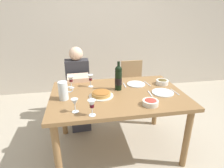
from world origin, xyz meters
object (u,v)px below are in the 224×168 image
Objects in this scene: salad_bowl at (150,102)px; wine_glass_centre at (90,78)px; water_pitcher at (63,92)px; diner_left at (78,85)px; baked_tart at (101,94)px; dinner_plate_left_setting at (163,93)px; wine_glass_spare at (75,103)px; olive_bowl at (162,82)px; chair_left at (78,87)px; dining_table at (118,100)px; dinner_plate_right_setting at (136,84)px; chair_right at (133,84)px; wine_bottle at (118,78)px; wine_glass_left_diner at (92,105)px; wine_glass_right_diner at (71,80)px.

wine_glass_centre reaches higher than salad_bowl.
diner_left is (0.15, 0.73, -0.23)m from water_pitcher.
baked_tart is 1.09× the size of dinner_plate_left_setting.
wine_glass_spare reaches higher than salad_bowl.
wine_glass_spare is at bearing -154.77° from olive_bowl.
chair_left is 0.26m from diner_left.
chair_left is 0.75× the size of diner_left.
wine_glass_spare is at bearing 86.16° from diner_left.
wine_glass_centre is at bearing 101.65° from chair_left.
dinner_plate_right_setting is at bearing 37.75° from dining_table.
chair_right reaches higher than dining_table.
wine_bottle reaches higher than baked_tart.
wine_bottle is at bearing 60.55° from chair_right.
wine_bottle is 1.03m from chair_left.
dining_table is at bearing 170.49° from dinner_plate_left_setting.
wine_glass_left_diner is at bearing 93.21° from chair_left.
baked_tart is (-0.19, -0.05, 0.12)m from dining_table.
chair_right is at bearing 42.14° from water_pitcher.
water_pitcher is 1.29× the size of wine_glass_left_diner.
olive_bowl is 1.19m from diner_left.
chair_right is (-0.17, 0.72, -0.30)m from olive_bowl.
dinner_plate_left_setting is at bearing 22.50° from wine_glass_left_diner.
chair_right is (0.16, 0.67, -0.27)m from dinner_plate_right_setting.
salad_bowl is 0.65× the size of dinner_plate_left_setting.
dining_table is 1.72× the size of chair_left.
chair_left is 0.90m from chair_right.
chair_left is (0.02, 1.26, -0.36)m from wine_glass_spare.
dining_table is at bearing -25.96° from wine_glass_right_diner.
chair_left is (-0.48, 0.81, -0.41)m from wine_bottle.
salad_bowl is (0.85, -0.28, -0.06)m from water_pitcher.
wine_glass_centre reaches higher than dinner_plate_left_setting.
wine_bottle is 0.30× the size of diner_left.
wine_bottle reaches higher than dining_table.
chair_right is (0.89, 0.21, -0.12)m from diner_left.
wine_glass_right_diner reaches higher than dinner_plate_left_setting.
wine_glass_left_diner is (0.27, -0.38, 0.02)m from water_pitcher.
wine_bottle is 0.51m from salad_bowl.
olive_bowl is 0.79m from chair_right.
wine_glass_spare is (0.05, -0.59, -0.01)m from wine_glass_right_diner.
olive_bowl reaches higher than dinner_plate_right_setting.
olive_bowl is 1.14m from wine_glass_right_diner.
wine_glass_centre is 1.15× the size of wine_glass_spare.
wine_glass_right_diner is (-0.20, 0.68, -0.00)m from wine_glass_left_diner.
wine_glass_centre reaches higher than dinner_plate_right_setting.
olive_bowl is 1.00× the size of wine_glass_centre.
wine_glass_spare is (-0.50, -0.44, -0.05)m from wine_bottle.
wine_glass_spare is at bearing -179.50° from salad_bowl.
wine_glass_right_diner reaches higher than salad_bowl.
olive_bowl is 0.28m from dinner_plate_left_setting.
chair_right reaches higher than baked_tart.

